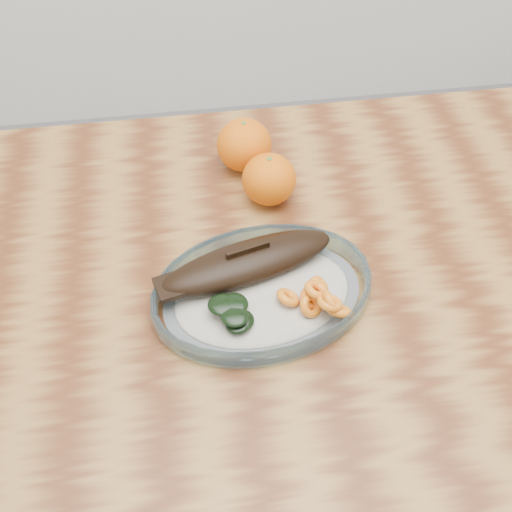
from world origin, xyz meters
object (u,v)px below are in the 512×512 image
Objects in this scene: dining_table at (302,319)px; orange_left at (244,145)px; orange_right at (269,179)px; plated_meal at (262,289)px.

orange_left is (-0.05, 0.24, 0.14)m from dining_table.
orange_right is at bearing 99.23° from dining_table.
orange_left is at bearing 102.13° from dining_table.
dining_table is at bearing -80.77° from orange_right.
dining_table is 14.79× the size of orange_right.
orange_left reaches higher than dining_table.
plated_meal is (-0.07, -0.03, 0.12)m from dining_table.
dining_table is at bearing -77.87° from orange_left.
plated_meal is 7.06× the size of orange_left.
plated_meal is 0.27m from orange_left.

